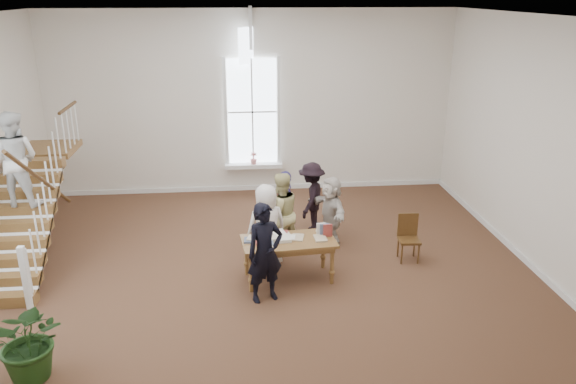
{
  "coord_description": "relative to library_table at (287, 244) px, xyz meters",
  "views": [
    {
      "loc": [
        -0.44,
        -9.29,
        4.89
      ],
      "look_at": [
        0.5,
        0.4,
        1.38
      ],
      "focal_mm": 35.0,
      "sensor_mm": 36.0,
      "label": 1
    }
  ],
  "objects": [
    {
      "name": "ground",
      "position": [
        -0.4,
        0.38,
        -0.69
      ],
      "size": [
        10.0,
        10.0,
        0.0
      ],
      "primitive_type": "plane",
      "color": "#4B2E1D",
      "rests_on": "ground"
    },
    {
      "name": "room_shell",
      "position": [
        -0.4,
        4.77,
        -0.28
      ],
      "size": [
        10.49,
        10.0,
        10.0
      ],
      "color": "silver",
      "rests_on": "ground"
    },
    {
      "name": "staircase",
      "position": [
        -4.74,
        1.12,
        0.93
      ],
      "size": [
        1.1,
        4.1,
        2.92
      ],
      "color": "brown",
      "rests_on": "ground"
    },
    {
      "name": "library_table",
      "position": [
        0.0,
        0.0,
        0.0
      ],
      "size": [
        1.7,
        0.97,
        0.83
      ],
      "rotation": [
        0.0,
        0.0,
        0.1
      ],
      "color": "brown",
      "rests_on": "ground"
    },
    {
      "name": "police_officer",
      "position": [
        -0.42,
        -0.66,
        0.17
      ],
      "size": [
        0.73,
        0.6,
        1.71
      ],
      "primitive_type": "imported",
      "rotation": [
        0.0,
        0.0,
        0.36
      ],
      "color": "black",
      "rests_on": "ground"
    },
    {
      "name": "elderly_woman",
      "position": [
        -0.32,
        0.59,
        0.11
      ],
      "size": [
        0.89,
        0.72,
        1.58
      ],
      "primitive_type": "imported",
      "rotation": [
        0.0,
        0.0,
        3.45
      ],
      "color": "silver",
      "rests_on": "ground"
    },
    {
      "name": "person_yellow",
      "position": [
        -0.02,
        1.09,
        0.14
      ],
      "size": [
        0.98,
        0.89,
        1.64
      ],
      "primitive_type": "imported",
      "rotation": [
        0.0,
        0.0,
        3.55
      ],
      "color": "#CEC581",
      "rests_on": "ground"
    },
    {
      "name": "woman_cluster_a",
      "position": [
        0.12,
        1.61,
        0.07
      ],
      "size": [
        0.39,
        0.89,
        1.51
      ],
      "primitive_type": "imported",
      "rotation": [
        0.0,
        0.0,
        1.54
      ],
      "color": "#413989",
      "rests_on": "ground"
    },
    {
      "name": "woman_cluster_b",
      "position": [
        0.72,
        2.06,
        0.08
      ],
      "size": [
        0.89,
        1.13,
        1.53
      ],
      "primitive_type": "imported",
      "rotation": [
        0.0,
        0.0,
        4.33
      ],
      "color": "black",
      "rests_on": "ground"
    },
    {
      "name": "woman_cluster_c",
      "position": [
        1.02,
        1.41,
        0.03
      ],
      "size": [
        0.84,
        1.39,
        1.43
      ],
      "primitive_type": "imported",
      "rotation": [
        0.0,
        0.0,
        5.05
      ],
      "color": "beige",
      "rests_on": "ground"
    },
    {
      "name": "floor_plant",
      "position": [
        -3.6,
        -2.38,
        -0.12
      ],
      "size": [
        1.1,
        0.97,
        1.13
      ],
      "primitive_type": "imported",
      "rotation": [
        0.0,
        0.0,
        -0.09
      ],
      "color": "#183510",
      "rests_on": "ground"
    },
    {
      "name": "side_chair",
      "position": [
        2.38,
        0.59,
        -0.19
      ],
      "size": [
        0.41,
        0.41,
        0.9
      ],
      "rotation": [
        0.0,
        0.0,
        -0.06
      ],
      "color": "#3D2410",
      "rests_on": "ground"
    }
  ]
}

